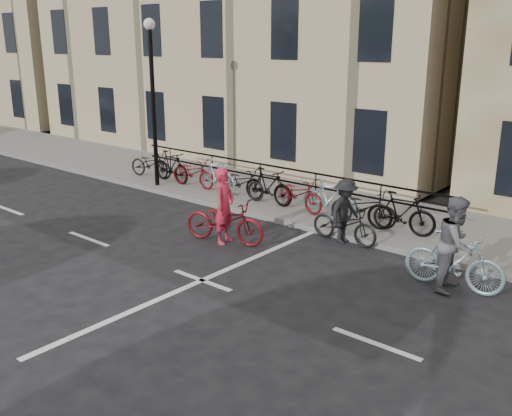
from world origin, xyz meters
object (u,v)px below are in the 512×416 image
Objects in this scene: lamp_post at (152,82)px; cyclist_pink at (224,217)px; cyclist_dark at (345,218)px; cyclist_grey at (455,253)px.

cyclist_pink is (5.27, -2.38, -2.84)m from lamp_post.
cyclist_dark is (2.25, 1.87, -0.02)m from cyclist_pink.
lamp_post is 2.92× the size of cyclist_dark.
cyclist_grey is (5.35, 0.88, 0.13)m from cyclist_pink.
lamp_post reaches higher than cyclist_pink.
lamp_post reaches higher than cyclist_dark.
cyclist_dark is at bearing 66.66° from cyclist_grey.
lamp_post is 6.44m from cyclist_pink.
lamp_post reaches higher than cyclist_grey.
cyclist_grey is 3.25m from cyclist_dark.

